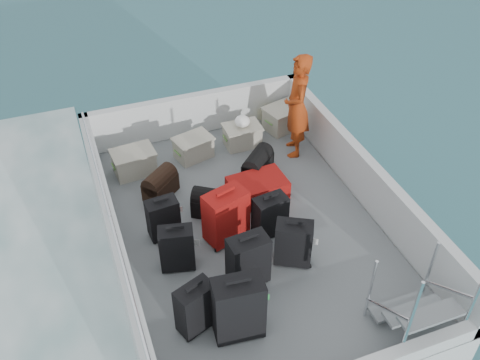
% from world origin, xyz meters
% --- Properties ---
extents(ground, '(160.00, 160.00, 0.00)m').
position_xyz_m(ground, '(0.00, 0.00, 0.00)').
color(ground, '#163F4D').
rests_on(ground, ground).
extents(ferry_hull, '(3.60, 5.00, 0.60)m').
position_xyz_m(ferry_hull, '(0.00, 0.00, 0.30)').
color(ferry_hull, silver).
rests_on(ferry_hull, ground).
extents(deck, '(3.30, 4.70, 0.02)m').
position_xyz_m(deck, '(0.00, 0.00, 0.61)').
color(deck, slate).
rests_on(deck, ferry_hull).
extents(deck_fittings, '(3.60, 5.00, 0.90)m').
position_xyz_m(deck_fittings, '(0.35, -0.32, 0.99)').
color(deck_fittings, silver).
rests_on(deck_fittings, deck).
extents(suitcase_0, '(0.47, 0.37, 0.65)m').
position_xyz_m(suitcase_0, '(-1.10, -1.28, 0.94)').
color(suitcase_0, black).
rests_on(suitcase_0, deck).
extents(suitcase_1, '(0.46, 0.32, 0.62)m').
position_xyz_m(suitcase_1, '(-1.06, -0.36, 0.93)').
color(suitcase_1, black).
rests_on(suitcase_1, deck).
extents(suitcase_2, '(0.42, 0.27, 0.58)m').
position_xyz_m(suitcase_2, '(-1.08, 0.23, 0.91)').
color(suitcase_2, black).
rests_on(suitcase_2, deck).
extents(suitcase_3, '(0.56, 0.37, 0.81)m').
position_xyz_m(suitcase_3, '(-0.69, -1.51, 1.03)').
color(suitcase_3, black).
rests_on(suitcase_3, deck).
extents(suitcase_4, '(0.49, 0.32, 0.69)m').
position_xyz_m(suitcase_4, '(-0.33, -0.87, 0.97)').
color(suitcase_4, black).
rests_on(suitcase_4, deck).
extents(suitcase_5, '(0.61, 0.47, 0.74)m').
position_xyz_m(suitcase_5, '(-0.34, -0.09, 0.99)').
color(suitcase_5, maroon).
rests_on(suitcase_5, deck).
extents(suitcase_6, '(0.52, 0.45, 0.62)m').
position_xyz_m(suitcase_6, '(0.30, -0.76, 0.93)').
color(suitcase_6, black).
rests_on(suitcase_6, deck).
extents(suitcase_7, '(0.46, 0.30, 0.60)m').
position_xyz_m(suitcase_7, '(0.22, -0.21, 0.92)').
color(suitcase_7, black).
rests_on(suitcase_7, deck).
extents(suitcase_8, '(0.82, 0.56, 0.31)m').
position_xyz_m(suitcase_8, '(0.34, 0.52, 0.78)').
color(suitcase_8, maroon).
rests_on(suitcase_8, deck).
extents(duffel_0, '(0.58, 0.55, 0.32)m').
position_xyz_m(duffel_0, '(-0.93, 1.05, 0.78)').
color(duffel_0, black).
rests_on(duffel_0, deck).
extents(duffel_1, '(0.51, 0.48, 0.32)m').
position_xyz_m(duffel_1, '(-0.41, 0.44, 0.78)').
color(duffel_1, black).
rests_on(duffel_1, deck).
extents(duffel_2, '(0.60, 0.59, 0.32)m').
position_xyz_m(duffel_2, '(0.54, 0.99, 0.78)').
color(duffel_2, black).
rests_on(duffel_2, deck).
extents(crate_0, '(0.62, 0.45, 0.35)m').
position_xyz_m(crate_0, '(-1.17, 1.69, 0.80)').
color(crate_0, '#AFAD99').
rests_on(crate_0, deck).
extents(crate_1, '(0.61, 0.49, 0.32)m').
position_xyz_m(crate_1, '(-0.23, 1.76, 0.78)').
color(crate_1, '#AFAD99').
rests_on(crate_1, deck).
extents(crate_2, '(0.55, 0.38, 0.33)m').
position_xyz_m(crate_2, '(0.60, 1.80, 0.78)').
color(crate_2, '#AFAD99').
rests_on(crate_2, deck).
extents(crate_3, '(0.70, 0.57, 0.37)m').
position_xyz_m(crate_3, '(1.42, 2.02, 0.80)').
color(crate_3, '#AFAD99').
rests_on(crate_3, deck).
extents(yellow_bag, '(0.28, 0.26, 0.22)m').
position_xyz_m(yellow_bag, '(1.25, 2.20, 0.73)').
color(yellow_bag, yellow).
rests_on(yellow_bag, deck).
extents(white_bag, '(0.24, 0.24, 0.18)m').
position_xyz_m(white_bag, '(0.60, 1.80, 1.04)').
color(white_bag, white).
rests_on(white_bag, crate_2).
extents(passenger, '(0.55, 0.70, 1.65)m').
position_xyz_m(passenger, '(1.30, 1.35, 1.45)').
color(passenger, '#DD4814').
rests_on(passenger, deck).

